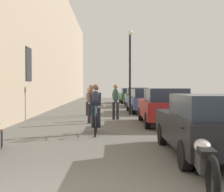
% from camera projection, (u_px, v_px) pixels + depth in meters
% --- Properties ---
extents(building_facade_left, '(0.54, 68.00, 10.62)m').
position_uv_depth(building_facade_left, '(34.00, 23.00, 17.77)').
color(building_facade_left, tan).
rests_on(building_facade_left, ground_plane).
extents(cyclist_on_bicycle, '(0.52, 1.76, 1.74)m').
position_uv_depth(cyclist_on_bicycle, '(96.00, 110.00, 10.60)').
color(cyclist_on_bicycle, black).
rests_on(cyclist_on_bicycle, ground_plane).
extents(pedestrian_near, '(0.34, 0.24, 1.73)m').
position_uv_depth(pedestrian_near, '(91.00, 101.00, 13.65)').
color(pedestrian_near, '#26262D').
rests_on(pedestrian_near, ground_plane).
extents(pedestrian_mid, '(0.38, 0.29, 1.76)m').
position_uv_depth(pedestrian_mid, '(116.00, 100.00, 15.25)').
color(pedestrian_mid, '#26262D').
rests_on(pedestrian_mid, ground_plane).
extents(pedestrian_far, '(0.37, 0.28, 1.59)m').
position_uv_depth(pedestrian_far, '(89.00, 100.00, 17.50)').
color(pedestrian_far, '#26262D').
rests_on(pedestrian_far, ground_plane).
extents(street_lamp, '(0.32, 0.32, 4.90)m').
position_uv_depth(street_lamp, '(130.00, 61.00, 17.65)').
color(street_lamp, black).
rests_on(street_lamp, ground_plane).
extents(parked_car_nearest, '(1.77, 4.08, 1.44)m').
position_uv_depth(parked_car_nearest, '(205.00, 124.00, 7.11)').
color(parked_car_nearest, black).
rests_on(parked_car_nearest, ground_plane).
extents(parked_car_second, '(1.92, 4.41, 1.56)m').
position_uv_depth(parked_car_second, '(163.00, 106.00, 13.15)').
color(parked_car_second, maroon).
rests_on(parked_car_second, ground_plane).
extents(parked_car_third, '(1.94, 4.32, 1.51)m').
position_uv_depth(parked_car_third, '(144.00, 100.00, 19.35)').
color(parked_car_third, '#384C84').
rests_on(parked_car_third, ground_plane).
extents(parked_car_fourth, '(1.92, 4.45, 1.57)m').
position_uv_depth(parked_car_fourth, '(136.00, 97.00, 25.69)').
color(parked_car_fourth, '#595960').
rests_on(parked_car_fourth, ground_plane).
extents(parked_car_fifth, '(1.89, 4.30, 1.51)m').
position_uv_depth(parked_car_fifth, '(129.00, 95.00, 31.60)').
color(parked_car_fifth, '#23512D').
rests_on(parked_car_fifth, ground_plane).
extents(parked_motorcycle, '(0.62, 2.14, 0.92)m').
position_uv_depth(parked_motorcycle, '(204.00, 161.00, 5.01)').
color(parked_motorcycle, black).
rests_on(parked_motorcycle, ground_plane).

